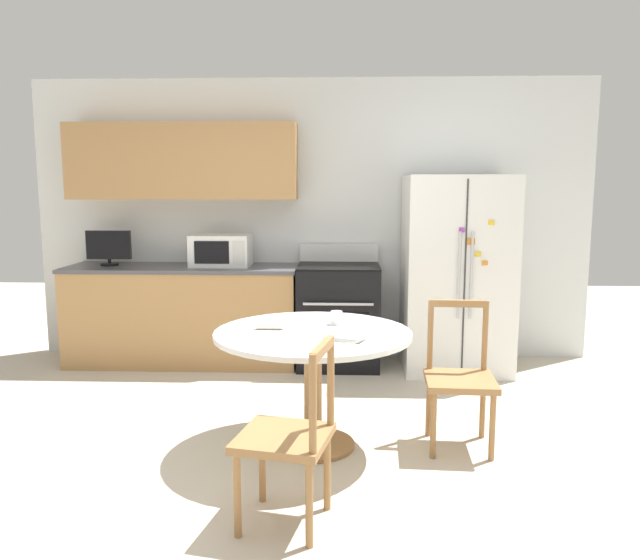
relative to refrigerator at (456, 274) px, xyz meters
The scene contains 13 objects.
ground_plane 2.69m from the refrigerator, 120.53° to the right, with size 14.00×14.00×0.00m, color beige.
back_wall 1.75m from the refrigerator, 166.09° to the left, with size 5.20×0.44×2.60m.
kitchen_counter 2.49m from the refrigerator, behind, with size 2.10×0.64×0.90m.
refrigerator is the anchor object (origin of this frame).
oven_range 1.11m from the refrigerator, behind, with size 0.73×0.68×1.08m.
microwave 2.12m from the refrigerator, behind, with size 0.53×0.37×0.28m.
countertop_tv 3.14m from the refrigerator, behind, with size 0.40×0.16×0.32m.
dining_table 2.13m from the refrigerator, 123.83° to the right, with size 1.21×1.21×0.74m.
dining_chair_right 1.78m from the refrigerator, 98.90° to the right, with size 0.44×0.44×0.90m.
dining_chair_near 2.97m from the refrigerator, 114.99° to the right, with size 0.50×0.50×0.90m.
candle_glass 1.87m from the refrigerator, 123.54° to the right, with size 0.08×0.08×0.09m.
folded_napkin 2.25m from the refrigerator, 130.07° to the right, with size 0.17×0.05×0.05m.
mail_stack 2.11m from the refrigerator, 116.52° to the right, with size 0.34×0.37×0.02m.
Camera 1 is at (0.31, -3.27, 1.61)m, focal length 35.00 mm.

